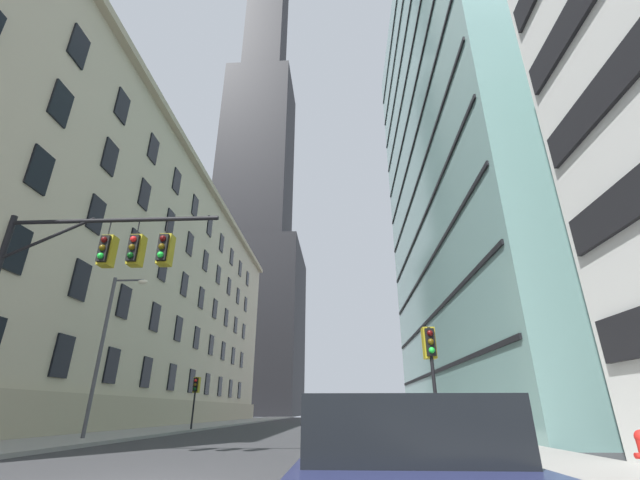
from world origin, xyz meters
The scene contains 8 objects.
station_building centered at (-18.24, 28.06, 12.87)m, with size 15.15×68.12×25.77m.
dark_skyscraper centered at (-21.80, 99.87, 62.10)m, with size 29.54×29.54×213.40m.
glass_office_midrise centered at (18.22, 24.00, 23.88)m, with size 14.54×33.22×47.76m.
traffic_signal_mast centered at (-4.06, 3.42, 5.49)m, with size 7.28×0.63×7.31m.
traffic_light_near_right centered at (6.94, 5.67, 3.21)m, with size 0.40×0.63×3.81m.
traffic_light_far_left centered at (-6.37, 21.27, 2.81)m, with size 0.40×0.63×3.35m.
street_lamppost centered at (-7.71, 11.43, 4.66)m, with size 1.91×0.32×7.65m.
parked_car centered at (4.49, -3.86, 0.72)m, with size 1.98×4.46×1.44m.
Camera 1 is at (3.96, -8.52, 1.32)m, focal length 22.73 mm.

